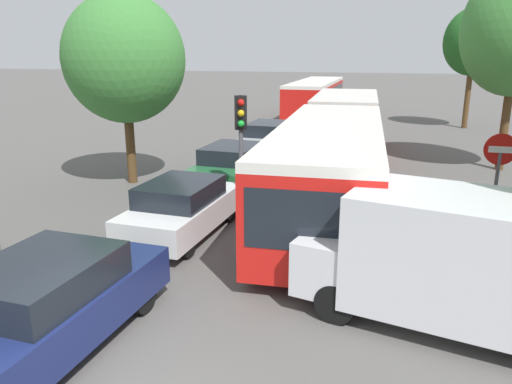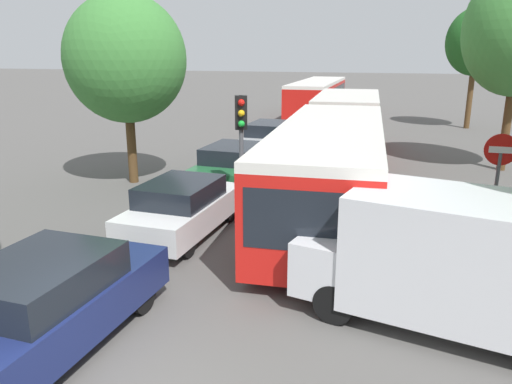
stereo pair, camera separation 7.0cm
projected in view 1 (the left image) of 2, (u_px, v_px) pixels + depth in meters
articulated_bus at (338, 141)px, 17.17m from camera, size 3.43×17.88×2.64m
city_bus_rear at (315, 96)px, 35.05m from camera, size 2.70×11.44×2.46m
queued_car_navy at (48, 304)px, 7.74m from camera, size 2.12×4.49×1.52m
queued_car_white at (182, 208)px, 12.59m from camera, size 1.98×4.19×1.42m
queued_car_green at (233, 166)px, 17.03m from camera, size 2.04×4.32×1.47m
queued_car_silver at (269, 139)px, 22.06m from camera, size 2.08×4.40×1.49m
white_van at (462, 259)px, 8.23m from camera, size 5.32×3.06×2.31m
traffic_light at (241, 130)px, 13.40m from camera, size 0.38×0.40×3.40m
no_entry_sign at (497, 176)px, 11.06m from camera, size 0.70×0.08×2.82m
tree_left_mid at (124, 59)px, 16.66m from camera, size 4.06×4.06×6.40m
tree_right_far at (474, 44)px, 28.78m from camera, size 3.39×3.39×6.92m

